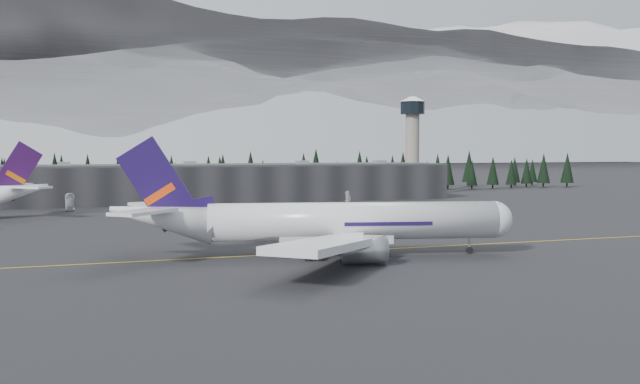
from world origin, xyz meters
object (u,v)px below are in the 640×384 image
object	(u,v)px
jet_main	(319,222)
gse_vehicle_a	(70,209)
control_tower	(412,134)
gse_vehicle_b	(348,202)
terminal	(219,183)

from	to	relation	value
jet_main	gse_vehicle_a	world-z (taller)	jet_main
control_tower	gse_vehicle_b	world-z (taller)	control_tower
gse_vehicle_a	gse_vehicle_b	bearing A→B (deg)	-15.78
terminal	jet_main	xyz separation A→B (m)	(-9.22, -130.72, -0.71)
jet_main	gse_vehicle_a	size ratio (longest dim) A/B	12.41
gse_vehicle_a	gse_vehicle_b	xyz separation A→B (m)	(85.37, 1.71, -0.03)
terminal	control_tower	xyz separation A→B (m)	(75.00, 3.00, 17.11)
control_tower	gse_vehicle_b	bearing A→B (deg)	-141.62
terminal	jet_main	distance (m)	131.05
control_tower	gse_vehicle_a	bearing A→B (deg)	-165.52
jet_main	gse_vehicle_a	distance (m)	109.25
terminal	control_tower	bearing A→B (deg)	2.29
jet_main	gse_vehicle_a	bearing A→B (deg)	123.97
gse_vehicle_a	gse_vehicle_b	distance (m)	85.38
terminal	gse_vehicle_a	world-z (taller)	terminal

